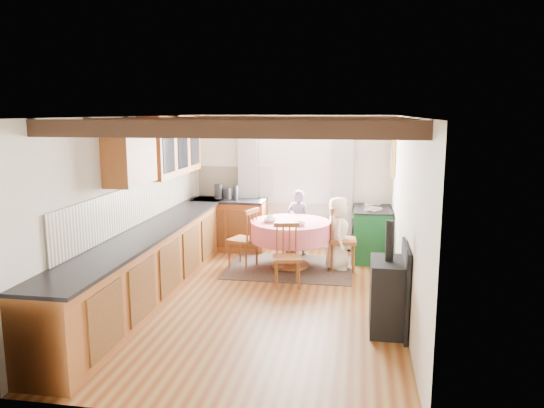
% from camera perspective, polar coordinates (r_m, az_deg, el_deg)
% --- Properties ---
extents(floor, '(3.60, 5.50, 0.00)m').
position_cam_1_polar(floor, '(7.01, -1.10, -10.45)').
color(floor, olive).
rests_on(floor, ground).
extents(ceiling, '(3.60, 5.50, 0.00)m').
position_cam_1_polar(ceiling, '(6.56, -1.18, 9.58)').
color(ceiling, white).
rests_on(ceiling, ground).
extents(wall_back, '(3.60, 0.00, 2.40)m').
position_cam_1_polar(wall_back, '(9.36, 1.98, 2.37)').
color(wall_back, silver).
rests_on(wall_back, ground).
extents(wall_front, '(3.60, 0.00, 2.40)m').
position_cam_1_polar(wall_front, '(4.09, -8.36, -7.94)').
color(wall_front, silver).
rests_on(wall_front, ground).
extents(wall_left, '(0.00, 5.50, 2.40)m').
position_cam_1_polar(wall_left, '(7.23, -15.30, -0.29)').
color(wall_left, silver).
rests_on(wall_left, ground).
extents(wall_right, '(0.00, 5.50, 2.40)m').
position_cam_1_polar(wall_right, '(6.60, 14.42, -1.23)').
color(wall_right, silver).
rests_on(wall_right, ground).
extents(beam_a, '(3.60, 0.16, 0.16)m').
position_cam_1_polar(beam_a, '(4.61, -5.84, 8.19)').
color(beam_a, black).
rests_on(beam_a, ceiling).
extents(beam_b, '(3.60, 0.16, 0.16)m').
position_cam_1_polar(beam_b, '(5.58, -3.10, 8.55)').
color(beam_b, black).
rests_on(beam_b, ceiling).
extents(beam_c, '(3.60, 0.16, 0.16)m').
position_cam_1_polar(beam_c, '(6.56, -1.17, 8.79)').
color(beam_c, black).
rests_on(beam_c, ceiling).
extents(beam_d, '(3.60, 0.16, 0.16)m').
position_cam_1_polar(beam_d, '(7.55, 0.26, 8.97)').
color(beam_d, black).
rests_on(beam_d, ceiling).
extents(beam_e, '(3.60, 0.16, 0.16)m').
position_cam_1_polar(beam_e, '(8.54, 1.35, 9.10)').
color(beam_e, black).
rests_on(beam_e, ceiling).
extents(splash_left, '(0.02, 4.50, 0.55)m').
position_cam_1_polar(splash_left, '(7.49, -14.20, 0.11)').
color(splash_left, beige).
rests_on(splash_left, wall_left).
extents(splash_back, '(1.40, 0.02, 0.55)m').
position_cam_1_polar(splash_back, '(9.53, -4.01, 2.48)').
color(splash_back, beige).
rests_on(splash_back, wall_back).
extents(base_cabinet_left, '(0.60, 5.30, 0.88)m').
position_cam_1_polar(base_cabinet_left, '(7.28, -12.86, -6.26)').
color(base_cabinet_left, brown).
rests_on(base_cabinet_left, floor).
extents(base_cabinet_back, '(1.30, 0.60, 0.88)m').
position_cam_1_polar(base_cabinet_back, '(9.40, -4.65, -2.33)').
color(base_cabinet_back, brown).
rests_on(base_cabinet_back, floor).
extents(worktop_left, '(0.64, 5.30, 0.04)m').
position_cam_1_polar(worktop_left, '(7.16, -12.86, -2.73)').
color(worktop_left, black).
rests_on(worktop_left, base_cabinet_left).
extents(worktop_back, '(1.30, 0.64, 0.04)m').
position_cam_1_polar(worktop_back, '(9.30, -4.72, 0.41)').
color(worktop_back, black).
rests_on(worktop_back, base_cabinet_back).
extents(wall_cabinet_glass, '(0.34, 1.80, 0.90)m').
position_cam_1_polar(wall_cabinet_glass, '(8.18, -10.93, 6.35)').
color(wall_cabinet_glass, brown).
rests_on(wall_cabinet_glass, wall_left).
extents(wall_cabinet_solid, '(0.34, 0.90, 0.70)m').
position_cam_1_polar(wall_cabinet_solid, '(6.80, -15.32, 5.02)').
color(wall_cabinet_solid, brown).
rests_on(wall_cabinet_solid, wall_left).
extents(window_frame, '(1.34, 0.03, 1.54)m').
position_cam_1_polar(window_frame, '(9.29, 2.60, 4.79)').
color(window_frame, white).
rests_on(window_frame, wall_back).
extents(window_pane, '(1.20, 0.01, 1.40)m').
position_cam_1_polar(window_pane, '(9.30, 2.60, 4.79)').
color(window_pane, white).
rests_on(window_pane, wall_back).
extents(curtain_left, '(0.35, 0.10, 2.10)m').
position_cam_1_polar(curtain_left, '(9.41, -2.64, 1.78)').
color(curtain_left, '#A8A8A8').
rests_on(curtain_left, wall_back).
extents(curtain_right, '(0.35, 0.10, 2.10)m').
position_cam_1_polar(curtain_right, '(9.20, 7.77, 1.52)').
color(curtain_right, '#A8A8A8').
rests_on(curtain_right, wall_back).
extents(curtain_rod, '(2.00, 0.03, 0.03)m').
position_cam_1_polar(curtain_rod, '(9.17, 2.56, 8.47)').
color(curtain_rod, black).
rests_on(curtain_rod, wall_back).
extents(wall_picture, '(0.04, 0.50, 0.60)m').
position_cam_1_polar(wall_picture, '(8.80, 13.15, 4.89)').
color(wall_picture, gold).
rests_on(wall_picture, wall_right).
extents(wall_plate, '(0.30, 0.02, 0.30)m').
position_cam_1_polar(wall_plate, '(9.20, 8.50, 5.26)').
color(wall_plate, silver).
rests_on(wall_plate, wall_back).
extents(rug, '(1.97, 1.54, 0.01)m').
position_cam_1_polar(rug, '(8.36, 2.02, -6.97)').
color(rug, brown).
rests_on(rug, floor).
extents(dining_table, '(1.26, 1.26, 0.76)m').
position_cam_1_polar(dining_table, '(8.26, 2.04, -4.49)').
color(dining_table, '#E6437C').
rests_on(dining_table, floor).
extents(chair_near, '(0.46, 0.48, 0.90)m').
position_cam_1_polar(chair_near, '(7.40, 1.68, -5.68)').
color(chair_near, brown).
rests_on(chair_near, floor).
extents(chair_left, '(0.54, 0.53, 0.96)m').
position_cam_1_polar(chair_left, '(8.31, -3.22, -3.70)').
color(chair_left, brown).
rests_on(chair_left, floor).
extents(chair_right, '(0.48, 0.46, 1.01)m').
position_cam_1_polar(chair_right, '(8.23, 7.77, -3.72)').
color(chair_right, brown).
rests_on(chair_right, floor).
extents(aga_range, '(0.62, 0.96, 0.89)m').
position_cam_1_polar(aga_range, '(8.91, 10.93, -3.16)').
color(aga_range, '#10461F').
rests_on(aga_range, floor).
extents(cast_iron_stove, '(0.38, 0.64, 1.28)m').
position_cam_1_polar(cast_iron_stove, '(6.01, 12.65, -7.76)').
color(cast_iron_stove, black).
rests_on(cast_iron_stove, floor).
extents(child_far, '(0.47, 0.37, 1.15)m').
position_cam_1_polar(child_far, '(8.98, 2.91, -2.03)').
color(child_far, '#555D6B').
rests_on(child_far, floor).
extents(child_right, '(0.40, 0.59, 1.16)m').
position_cam_1_polar(child_right, '(8.22, 7.24, -3.21)').
color(child_right, white).
rests_on(child_right, floor).
extents(bowl_a, '(0.26, 0.26, 0.06)m').
position_cam_1_polar(bowl_a, '(8.11, -0.23, -1.80)').
color(bowl_a, silver).
rests_on(bowl_a, dining_table).
extents(bowl_b, '(0.22, 0.22, 0.05)m').
position_cam_1_polar(bowl_b, '(7.87, 3.07, -2.20)').
color(bowl_b, silver).
rests_on(bowl_b, dining_table).
extents(cup, '(0.14, 0.14, 0.10)m').
position_cam_1_polar(cup, '(8.19, -0.20, -1.54)').
color(cup, silver).
rests_on(cup, dining_table).
extents(canister_tall, '(0.16, 0.16, 0.27)m').
position_cam_1_polar(canister_tall, '(9.34, -5.88, 1.39)').
color(canister_tall, '#262628').
rests_on(canister_tall, worktop_back).
extents(canister_wide, '(0.17, 0.17, 0.19)m').
position_cam_1_polar(canister_wide, '(9.35, -4.97, 1.19)').
color(canister_wide, '#262628').
rests_on(canister_wide, worktop_back).
extents(canister_slim, '(0.09, 0.09, 0.26)m').
position_cam_1_polar(canister_slim, '(9.14, -4.04, 1.22)').
color(canister_slim, '#262628').
rests_on(canister_slim, worktop_back).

